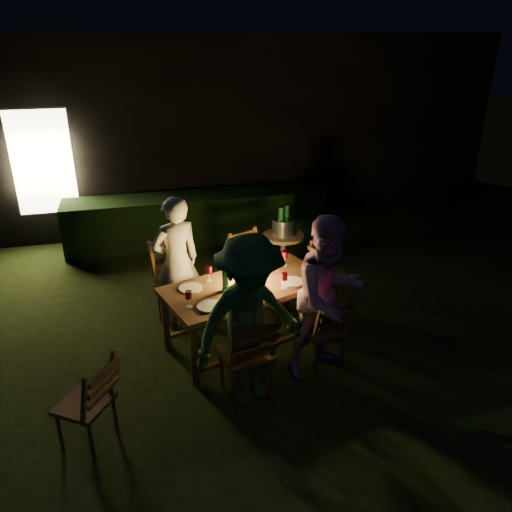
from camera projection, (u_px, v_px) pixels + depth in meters
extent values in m
plane|color=black|center=(299.00, 370.00, 5.15)|extent=(40.00, 40.00, 0.00)
cube|color=black|center=(203.00, 119.00, 9.98)|extent=(10.00, 4.00, 3.20)
cube|color=#FFE5B2|center=(43.00, 163.00, 7.70)|extent=(0.90, 0.06, 1.60)
cube|color=black|center=(198.00, 218.00, 8.19)|extent=(4.20, 0.70, 0.80)
cube|color=#553B1C|center=(246.00, 287.00, 5.34)|extent=(1.93, 1.35, 0.06)
cube|color=#553B1C|center=(194.00, 356.00, 4.84)|extent=(0.07, 0.07, 0.64)
cube|color=#553B1C|center=(166.00, 322.00, 5.40)|extent=(0.07, 0.07, 0.64)
cube|color=#553B1C|center=(324.00, 312.00, 5.60)|extent=(0.07, 0.07, 0.64)
cube|color=#553B1C|center=(287.00, 287.00, 6.16)|extent=(0.07, 0.07, 0.64)
cube|color=#553B1C|center=(246.00, 353.00, 4.65)|extent=(0.52, 0.50, 0.04)
cube|color=#553B1C|center=(254.00, 338.00, 4.37)|extent=(0.47, 0.23, 0.53)
cube|color=#553B1C|center=(322.00, 329.00, 5.09)|extent=(0.50, 0.48, 0.04)
cube|color=#553B1C|center=(334.00, 315.00, 4.84)|extent=(0.43, 0.24, 0.49)
cube|color=#553B1C|center=(181.00, 287.00, 5.80)|extent=(0.62, 0.61, 0.04)
cube|color=#553B1C|center=(170.00, 258.00, 5.82)|extent=(0.50, 0.34, 0.56)
cube|color=#553B1C|center=(254.00, 271.00, 6.30)|extent=(0.55, 0.54, 0.04)
cube|color=#553B1C|center=(245.00, 247.00, 6.32)|extent=(0.45, 0.30, 0.50)
cube|color=#553B1C|center=(335.00, 280.00, 6.05)|extent=(0.49, 0.51, 0.04)
cube|color=#553B1C|center=(323.00, 263.00, 5.86)|extent=(0.23, 0.45, 0.51)
cube|color=#553B1C|center=(84.00, 404.00, 4.09)|extent=(0.54, 0.54, 0.04)
cube|color=#553B1C|center=(98.00, 383.00, 3.94)|extent=(0.33, 0.40, 0.47)
imported|color=white|center=(176.00, 262.00, 5.73)|extent=(0.66, 0.53, 1.56)
imported|color=#C285B9|center=(328.00, 297.00, 4.87)|extent=(0.96, 0.84, 1.67)
imported|color=#2F5E2F|center=(249.00, 322.00, 4.44)|extent=(1.21, 0.91, 1.67)
cube|color=white|center=(248.00, 280.00, 5.39)|extent=(0.15, 0.15, 0.03)
cube|color=white|center=(248.00, 253.00, 5.26)|extent=(0.16, 0.16, 0.03)
cylinder|color=#FF9E3F|center=(248.00, 271.00, 5.34)|extent=(0.09, 0.09, 0.18)
cylinder|color=white|center=(191.00, 288.00, 5.24)|extent=(0.25, 0.25, 0.01)
cylinder|color=white|center=(209.00, 306.00, 4.90)|extent=(0.25, 0.25, 0.01)
cylinder|color=white|center=(270.00, 267.00, 5.72)|extent=(0.25, 0.25, 0.01)
cylinder|color=white|center=(293.00, 282.00, 5.37)|extent=(0.25, 0.25, 0.01)
cylinder|color=#0F471E|center=(225.00, 278.00, 5.16)|extent=(0.07, 0.07, 0.28)
cube|color=red|center=(250.00, 300.00, 5.01)|extent=(0.18, 0.14, 0.01)
cube|color=red|center=(304.00, 283.00, 5.36)|extent=(0.18, 0.14, 0.01)
cube|color=black|center=(207.00, 312.00, 4.80)|extent=(0.14, 0.07, 0.01)
cylinder|color=brown|center=(283.00, 236.00, 6.62)|extent=(0.55, 0.55, 0.04)
cylinder|color=brown|center=(283.00, 261.00, 6.77)|extent=(0.06, 0.06, 0.72)
cylinder|color=#A5A8AD|center=(284.00, 227.00, 6.57)|extent=(0.30, 0.30, 0.22)
cylinder|color=#0F471E|center=(281.00, 225.00, 6.50)|extent=(0.07, 0.07, 0.32)
cylinder|color=#0F471E|center=(286.00, 222.00, 6.60)|extent=(0.07, 0.07, 0.32)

